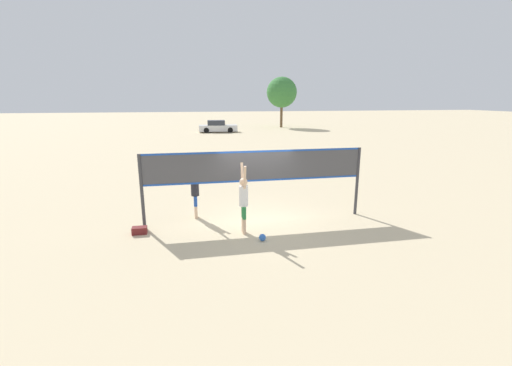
# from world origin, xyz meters

# --- Properties ---
(ground_plane) EXTENTS (200.00, 200.00, 0.00)m
(ground_plane) POSITION_xyz_m (0.00, 0.00, 0.00)
(ground_plane) COLOR beige
(volleyball_net) EXTENTS (7.55, 0.11, 2.46)m
(volleyball_net) POSITION_xyz_m (0.00, 0.00, 1.77)
(volleyball_net) COLOR #38383D
(volleyball_net) RESTS_ON ground_plane
(player_spiker) EXTENTS (0.28, 0.72, 2.22)m
(player_spiker) POSITION_xyz_m (-0.59, -1.02, 1.17)
(player_spiker) COLOR beige
(player_spiker) RESTS_ON ground_plane
(player_blocker) EXTENTS (0.28, 0.69, 2.00)m
(player_blocker) POSITION_xyz_m (-2.04, 0.74, 1.05)
(player_blocker) COLOR beige
(player_blocker) RESTS_ON ground_plane
(volleyball) EXTENTS (0.21, 0.21, 0.21)m
(volleyball) POSITION_xyz_m (-0.15, -1.73, 0.11)
(volleyball) COLOR blue
(volleyball) RESTS_ON ground_plane
(gear_bag) EXTENTS (0.45, 0.27, 0.22)m
(gear_bag) POSITION_xyz_m (-3.83, -0.45, 0.11)
(gear_bag) COLOR maroon
(gear_bag) RESTS_ON ground_plane
(parked_car_near) EXTENTS (4.81, 2.03, 1.47)m
(parked_car_near) POSITION_xyz_m (1.51, 32.35, 0.65)
(parked_car_near) COLOR silver
(parked_car_near) RESTS_ON ground_plane
(tree_left_cluster) EXTENTS (4.33, 4.33, 7.15)m
(tree_left_cluster) POSITION_xyz_m (11.32, 38.01, 4.97)
(tree_left_cluster) COLOR brown
(tree_left_cluster) RESTS_ON ground_plane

